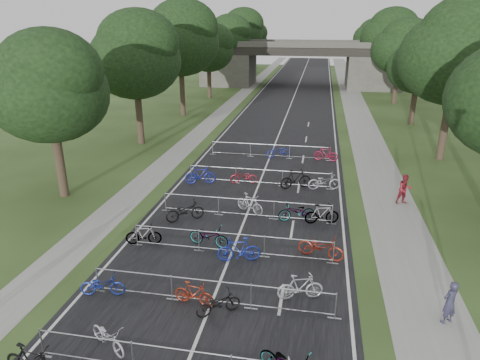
% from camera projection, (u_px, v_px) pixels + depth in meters
% --- Properties ---
extents(road, '(11.00, 140.00, 0.01)m').
position_uv_depth(road, '(292.00, 103.00, 55.64)').
color(road, black).
rests_on(road, ground).
extents(sidewalk_right, '(3.00, 140.00, 0.01)m').
position_uv_depth(sidewalk_right, '(355.00, 105.00, 54.27)').
color(sidewalk_right, gray).
rests_on(sidewalk_right, ground).
extents(sidewalk_left, '(2.00, 140.00, 0.01)m').
position_uv_depth(sidewalk_left, '(235.00, 101.00, 56.92)').
color(sidewalk_left, gray).
rests_on(sidewalk_left, ground).
extents(lane_markings, '(0.12, 140.00, 0.00)m').
position_uv_depth(lane_markings, '(292.00, 103.00, 55.64)').
color(lane_markings, silver).
rests_on(lane_markings, ground).
extents(overpass_bridge, '(31.00, 8.00, 7.05)m').
position_uv_depth(overpass_bridge, '(299.00, 64.00, 68.20)').
color(overpass_bridge, '#44433D').
rests_on(overpass_bridge, ground).
extents(tree_left_0, '(6.72, 6.72, 10.25)m').
position_uv_depth(tree_left_0, '(49.00, 89.00, 23.95)').
color(tree_left_0, '#33261C').
rests_on(tree_left_0, ground).
extents(tree_left_1, '(7.56, 7.56, 11.53)m').
position_uv_depth(tree_left_1, '(135.00, 57.00, 34.70)').
color(tree_left_1, '#33261C').
rests_on(tree_left_1, ground).
extents(tree_right_1, '(8.18, 8.18, 12.47)m').
position_uv_depth(tree_right_1, '(459.00, 53.00, 30.31)').
color(tree_right_1, '#33261C').
rests_on(tree_right_1, ground).
extents(tree_left_2, '(8.40, 8.40, 12.81)m').
position_uv_depth(tree_left_2, '(181.00, 40.00, 45.46)').
color(tree_left_2, '#33261C').
rests_on(tree_left_2, ground).
extents(tree_right_2, '(6.16, 6.16, 9.39)m').
position_uv_depth(tree_right_2, '(420.00, 65.00, 42.04)').
color(tree_right_2, '#33261C').
rests_on(tree_right_2, ground).
extents(tree_left_3, '(6.72, 6.72, 10.25)m').
position_uv_depth(tree_left_3, '(209.00, 49.00, 57.08)').
color(tree_left_3, '#33261C').
rests_on(tree_left_3, ground).
extents(tree_right_3, '(7.17, 7.17, 10.93)m').
position_uv_depth(tree_right_3, '(401.00, 47.00, 52.73)').
color(tree_right_3, '#33261C').
rests_on(tree_right_3, ground).
extents(tree_left_4, '(7.56, 7.56, 11.53)m').
position_uv_depth(tree_left_4, '(228.00, 39.00, 67.83)').
color(tree_left_4, '#33261C').
rests_on(tree_left_4, ground).
extents(tree_right_4, '(8.18, 8.18, 12.47)m').
position_uv_depth(tree_right_4, '(389.00, 36.00, 63.43)').
color(tree_right_4, '#33261C').
rests_on(tree_right_4, ground).
extents(tree_left_5, '(8.40, 8.40, 12.81)m').
position_uv_depth(tree_left_5, '(241.00, 31.00, 78.59)').
color(tree_left_5, '#33261C').
rests_on(tree_left_5, ground).
extents(tree_right_5, '(6.16, 6.16, 9.39)m').
position_uv_depth(tree_right_5, '(378.00, 45.00, 75.16)').
color(tree_right_5, '#33261C').
rests_on(tree_right_5, ground).
extents(tree_left_6, '(6.72, 6.72, 10.25)m').
position_uv_depth(tree_left_6, '(252.00, 38.00, 90.20)').
color(tree_left_6, '#33261C').
rests_on(tree_left_6, ground).
extents(tree_right_6, '(7.17, 7.17, 10.93)m').
position_uv_depth(tree_right_6, '(372.00, 37.00, 85.86)').
color(tree_right_6, '#33261C').
rests_on(tree_right_6, ground).
extents(barrier_row_2, '(9.70, 0.08, 1.10)m').
position_uv_depth(barrier_row_2, '(211.00, 292.00, 16.06)').
color(barrier_row_2, '#93969A').
rests_on(barrier_row_2, ground).
extents(barrier_row_3, '(9.70, 0.08, 1.10)m').
position_uv_depth(barrier_row_3, '(231.00, 243.00, 19.56)').
color(barrier_row_3, '#93969A').
rests_on(barrier_row_3, ground).
extents(barrier_row_4, '(9.70, 0.08, 1.10)m').
position_uv_depth(barrier_row_4, '(246.00, 208.00, 23.24)').
color(barrier_row_4, '#93969A').
rests_on(barrier_row_4, ground).
extents(barrier_row_5, '(9.70, 0.08, 1.10)m').
position_uv_depth(barrier_row_5, '(259.00, 177.00, 27.84)').
color(barrier_row_5, '#93969A').
rests_on(barrier_row_5, ground).
extents(barrier_row_6, '(9.70, 0.08, 1.10)m').
position_uv_depth(barrier_row_6, '(270.00, 151.00, 33.36)').
color(barrier_row_6, '#93969A').
rests_on(barrier_row_6, ground).
extents(bike_5, '(1.84, 1.43, 0.93)m').
position_uv_depth(bike_5, '(108.00, 337.00, 13.91)').
color(bike_5, '#B0AFB8').
rests_on(bike_5, ground).
extents(bike_8, '(1.84, 0.93, 0.92)m').
position_uv_depth(bike_8, '(102.00, 285.00, 16.65)').
color(bike_8, navy).
rests_on(bike_8, ground).
extents(bike_9, '(1.66, 0.68, 0.97)m').
position_uv_depth(bike_9, '(194.00, 294.00, 16.07)').
color(bike_9, maroon).
rests_on(bike_9, ground).
extents(bike_10, '(1.75, 1.42, 0.89)m').
position_uv_depth(bike_10, '(218.00, 304.00, 15.57)').
color(bike_10, black).
rests_on(bike_10, ground).
extents(bike_11, '(1.88, 1.00, 1.08)m').
position_uv_depth(bike_11, '(300.00, 287.00, 16.37)').
color(bike_11, '#B2B4BA').
rests_on(bike_11, ground).
extents(bike_12, '(1.78, 0.87, 1.03)m').
position_uv_depth(bike_12, '(144.00, 235.00, 20.41)').
color(bike_12, '#93969A').
rests_on(bike_12, ground).
extents(bike_13, '(2.09, 1.03, 1.05)m').
position_uv_depth(bike_13, '(209.00, 236.00, 20.27)').
color(bike_13, '#93969A').
rests_on(bike_13, ground).
extents(bike_14, '(2.03, 1.01, 1.17)m').
position_uv_depth(bike_14, '(239.00, 250.00, 18.95)').
color(bike_14, navy).
rests_on(bike_14, ground).
extents(bike_15, '(2.23, 1.26, 1.11)m').
position_uv_depth(bike_15, '(321.00, 247.00, 19.24)').
color(bike_15, maroon).
rests_on(bike_15, ground).
extents(bike_16, '(2.15, 1.73, 1.10)m').
position_uv_depth(bike_16, '(185.00, 211.00, 22.84)').
color(bike_16, black).
rests_on(bike_16, ground).
extents(bike_17, '(1.85, 1.43, 1.12)m').
position_uv_depth(bike_17, '(250.00, 204.00, 23.74)').
color(bike_17, '#98999F').
rests_on(bike_17, ground).
extents(bike_18, '(2.09, 1.25, 1.04)m').
position_uv_depth(bike_18, '(297.00, 212.00, 22.82)').
color(bike_18, '#93969A').
rests_on(bike_18, ground).
extents(bike_19, '(1.91, 0.96, 1.10)m').
position_uv_depth(bike_19, '(322.00, 214.00, 22.49)').
color(bike_19, '#93969A').
rests_on(bike_19, ground).
extents(bike_20, '(2.09, 1.16, 1.21)m').
position_uv_depth(bike_20, '(200.00, 175.00, 27.97)').
color(bike_20, navy).
rests_on(bike_20, ground).
extents(bike_21, '(1.86, 0.94, 0.93)m').
position_uv_depth(bike_21, '(244.00, 177.00, 28.08)').
color(bike_21, maroon).
rests_on(bike_21, ground).
extents(bike_22, '(2.14, 1.47, 1.26)m').
position_uv_depth(bike_22, '(296.00, 179.00, 27.20)').
color(bike_22, black).
rests_on(bike_22, ground).
extents(bike_23, '(2.16, 1.19, 1.08)m').
position_uv_depth(bike_23, '(324.00, 181.00, 27.06)').
color(bike_23, '#9FA0A6').
rests_on(bike_23, ground).
extents(bike_26, '(2.08, 1.53, 1.04)m').
position_uv_depth(bike_26, '(279.00, 151.00, 33.27)').
color(bike_26, navy).
rests_on(bike_26, ground).
extents(bike_27, '(1.90, 0.78, 1.11)m').
position_uv_depth(bike_27, '(326.00, 154.00, 32.56)').
color(bike_27, maroon).
rests_on(bike_27, ground).
extents(pedestrian_a, '(0.73, 0.68, 1.68)m').
position_uv_depth(pedestrian_a, '(450.00, 303.00, 15.00)').
color(pedestrian_a, '#2D2C43').
rests_on(pedestrian_a, ground).
extents(pedestrian_b, '(1.03, 0.91, 1.79)m').
position_uv_depth(pedestrian_b, '(405.00, 189.00, 24.83)').
color(pedestrian_b, maroon).
rests_on(pedestrian_b, ground).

